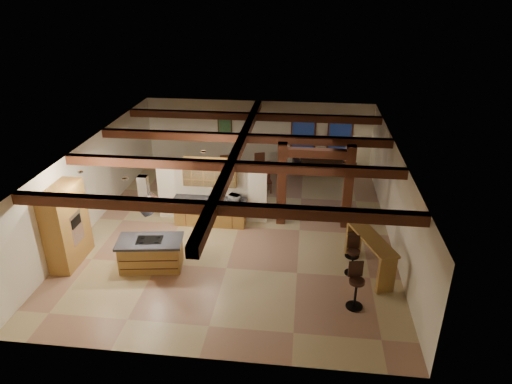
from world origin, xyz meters
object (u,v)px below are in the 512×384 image
kitchen_island (151,253)px  bar_counter (370,248)px  sofa (320,163)px  dining_table (245,180)px

kitchen_island → bar_counter: size_ratio=0.87×
bar_counter → sofa: bearing=99.6°
sofa → bar_counter: 7.78m
dining_table → bar_counter: bar_counter is taller
dining_table → bar_counter: bearing=-57.4°
sofa → bar_counter: (1.29, -7.66, 0.44)m
dining_table → kitchen_island: bearing=-113.2°
kitchen_island → bar_counter: (6.27, 0.48, 0.32)m
dining_table → bar_counter: (4.35, -5.53, 0.50)m
dining_table → sofa: (3.05, 2.13, 0.05)m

